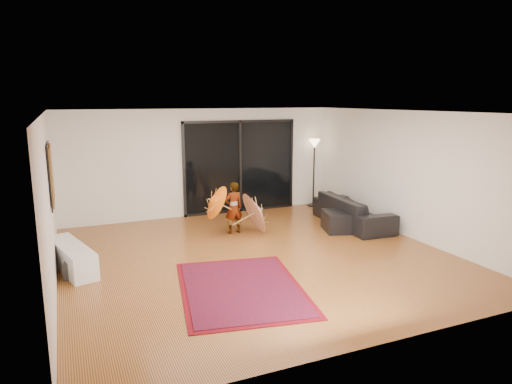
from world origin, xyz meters
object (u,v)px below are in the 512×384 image
sofa (353,211)px  child (234,208)px  media_console (71,257)px  ottoman (342,221)px

sofa → child: size_ratio=2.03×
media_console → sofa: size_ratio=0.69×
child → ottoman: bearing=155.7°
sofa → child: bearing=84.1°
ottoman → child: size_ratio=0.67×
sofa → child: (-2.82, 0.47, 0.24)m
media_console → child: 3.54m
media_console → child: bearing=0.9°
media_console → child: size_ratio=1.41×
media_console → ottoman: bearing=-13.3°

